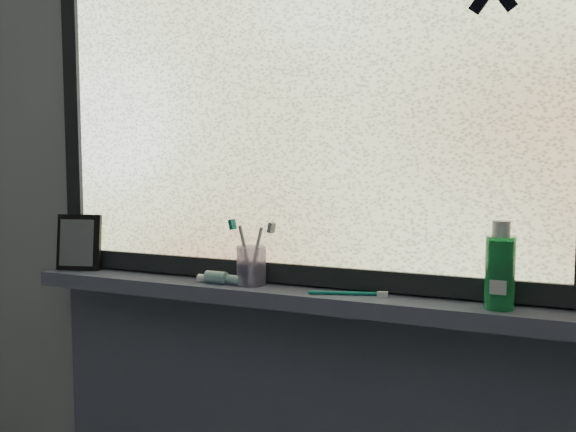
% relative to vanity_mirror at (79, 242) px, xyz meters
% --- Properties ---
extents(wall_back, '(3.00, 0.01, 2.50)m').
position_rel_vanity_mirror_xyz_m(wall_back, '(0.73, 0.07, 0.15)').
color(wall_back, '#9EA3A8').
rests_on(wall_back, ground).
extents(windowsill, '(1.62, 0.14, 0.04)m').
position_rel_vanity_mirror_xyz_m(windowsill, '(0.73, -0.00, -0.10)').
color(windowsill, '#53566E').
rests_on(windowsill, wall_back).
extents(window_pane, '(1.50, 0.01, 1.00)m').
position_rel_vanity_mirror_xyz_m(window_pane, '(0.73, 0.05, 0.43)').
color(window_pane, silver).
rests_on(window_pane, wall_back).
extents(frame_bottom, '(1.60, 0.03, 0.05)m').
position_rel_vanity_mirror_xyz_m(frame_bottom, '(0.73, 0.05, -0.05)').
color(frame_bottom, black).
rests_on(frame_bottom, windowsill).
extents(frame_left, '(0.05, 0.03, 1.10)m').
position_rel_vanity_mirror_xyz_m(frame_left, '(-0.05, 0.05, 0.43)').
color(frame_left, black).
rests_on(frame_left, wall_back).
extents(vanity_mirror, '(0.14, 0.10, 0.16)m').
position_rel_vanity_mirror_xyz_m(vanity_mirror, '(0.00, 0.00, 0.00)').
color(vanity_mirror, black).
rests_on(vanity_mirror, windowsill).
extents(toothpaste_tube, '(0.18, 0.05, 0.03)m').
position_rel_vanity_mirror_xyz_m(toothpaste_tube, '(0.48, -0.02, -0.06)').
color(toothpaste_tube, silver).
rests_on(toothpaste_tube, windowsill).
extents(toothbrush_cup, '(0.10, 0.10, 0.10)m').
position_rel_vanity_mirror_xyz_m(toothbrush_cup, '(0.56, 0.01, -0.03)').
color(toothbrush_cup, '#A999CB').
rests_on(toothbrush_cup, windowsill).
extents(toothbrush_lying, '(0.20, 0.08, 0.01)m').
position_rel_vanity_mirror_xyz_m(toothbrush_lying, '(0.81, -0.01, -0.07)').
color(toothbrush_lying, '#0D7D6B').
rests_on(toothbrush_lying, windowsill).
extents(mouthwash_bottle, '(0.07, 0.07, 0.16)m').
position_rel_vanity_mirror_xyz_m(mouthwash_bottle, '(1.17, -0.01, 0.02)').
color(mouthwash_bottle, green).
rests_on(mouthwash_bottle, windowsill).
extents(cream_tube, '(0.05, 0.05, 0.10)m').
position_rel_vanity_mirror_xyz_m(cream_tube, '(1.16, -0.00, -0.00)').
color(cream_tube, silver).
rests_on(cream_tube, windowsill).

